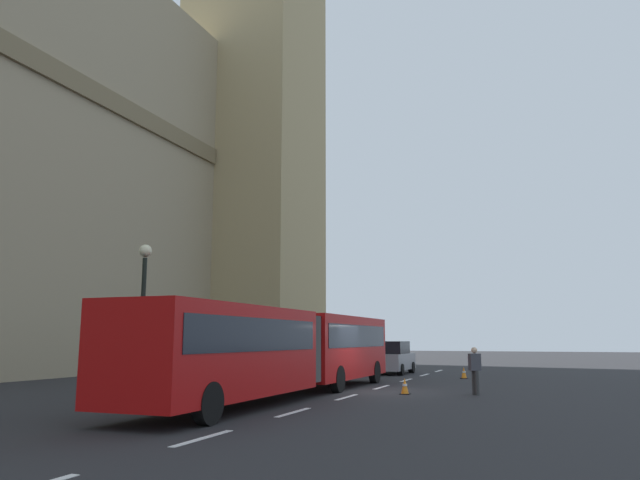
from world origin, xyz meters
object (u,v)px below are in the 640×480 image
(articulated_bus, at_px, (288,346))
(traffic_cone_middle, at_px, (464,373))
(pedestrian_near_cones, at_px, (475,369))
(street_lamp, at_px, (143,308))
(traffic_cone_west, at_px, (405,386))
(sedan_lead, at_px, (392,358))

(articulated_bus, xyz_separation_m, traffic_cone_middle, (11.98, -4.46, -1.46))
(articulated_bus, height_order, traffic_cone_middle, articulated_bus)
(pedestrian_near_cones, bearing_deg, street_lamp, 116.31)
(traffic_cone_west, distance_m, street_lamp, 9.75)
(articulated_bus, relative_size, street_lamp, 3.31)
(traffic_cone_west, xyz_separation_m, traffic_cone_middle, (9.62, -0.84, 0.00))
(street_lamp, relative_size, pedestrian_near_cones, 3.12)
(street_lamp, bearing_deg, articulated_bus, -63.27)
(articulated_bus, height_order, pedestrian_near_cones, articulated_bus)
(street_lamp, height_order, pedestrian_near_cones, street_lamp)
(sedan_lead, height_order, pedestrian_near_cones, sedan_lead)
(street_lamp, bearing_deg, traffic_cone_west, -60.35)
(articulated_bus, relative_size, sedan_lead, 3.97)
(sedan_lead, relative_size, traffic_cone_middle, 7.59)
(articulated_bus, height_order, sedan_lead, articulated_bus)
(traffic_cone_middle, height_order, street_lamp, street_lamp)
(traffic_cone_middle, relative_size, pedestrian_near_cones, 0.34)
(sedan_lead, xyz_separation_m, pedestrian_near_cones, (-11.71, -5.98, -0.00))
(traffic_cone_west, bearing_deg, pedestrian_near_cones, -76.22)
(traffic_cone_west, distance_m, traffic_cone_middle, 9.66)
(traffic_cone_west, bearing_deg, traffic_cone_middle, -5.01)
(sedan_lead, distance_m, pedestrian_near_cones, 13.15)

